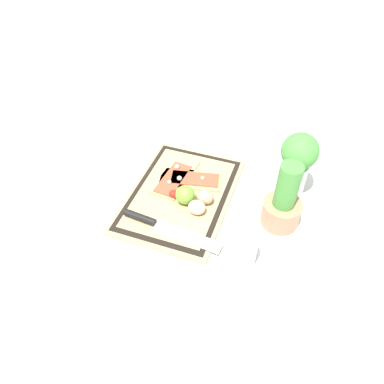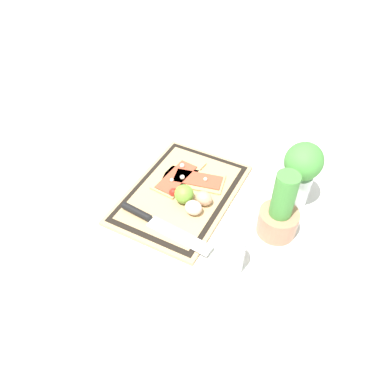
{
  "view_description": "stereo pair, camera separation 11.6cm",
  "coord_description": "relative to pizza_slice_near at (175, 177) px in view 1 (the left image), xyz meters",
  "views": [
    {
      "loc": [
        0.77,
        0.31,
        0.86
      ],
      "look_at": [
        0.0,
        0.04,
        0.03
      ],
      "focal_mm": 35.0,
      "sensor_mm": 36.0,
      "label": 1
    },
    {
      "loc": [
        0.73,
        0.42,
        0.86
      ],
      "look_at": [
        0.0,
        0.04,
        0.03
      ],
      "focal_mm": 35.0,
      "sensor_mm": 36.0,
      "label": 2
    }
  ],
  "objects": [
    {
      "name": "egg_brown",
      "position": [
        0.07,
        0.13,
        0.02
      ],
      "size": [
        0.04,
        0.05,
        0.04
      ],
      "primitive_type": "ellipsoid",
      "color": "tan",
      "rests_on": "cutting_board"
    },
    {
      "name": "pizza_slice_far",
      "position": [
        -0.01,
        0.06,
        0.0
      ],
      "size": [
        0.13,
        0.21,
        0.02
      ],
      "color": "tan",
      "rests_on": "cutting_board"
    },
    {
      "name": "ground_plane",
      "position": [
        0.06,
        0.04,
        -0.02
      ],
      "size": [
        6.0,
        6.0,
        0.0
      ],
      "primitive_type": "plane",
      "color": "silver"
    },
    {
      "name": "knife",
      "position": [
        0.21,
        0.02,
        0.0
      ],
      "size": [
        0.06,
        0.31,
        0.02
      ],
      "color": "silver",
      "rests_on": "cutting_board"
    },
    {
      "name": "herb_pot",
      "position": [
        0.05,
        0.36,
        0.05
      ],
      "size": [
        0.11,
        0.11,
        0.22
      ],
      "color": "#AD7A5B",
      "rests_on": "ground_plane"
    },
    {
      "name": "herb_glass",
      "position": [
        -0.08,
        0.37,
        0.11
      ],
      "size": [
        0.13,
        0.11,
        0.22
      ],
      "color": "silver",
      "rests_on": "ground_plane"
    },
    {
      "name": "cherry_tomato_red",
      "position": [
        0.08,
        0.03,
        0.01
      ],
      "size": [
        0.03,
        0.03,
        0.03
      ],
      "primitive_type": "sphere",
      "color": "red",
      "rests_on": "cutting_board"
    },
    {
      "name": "cutting_board",
      "position": [
        0.06,
        0.04,
        -0.01
      ],
      "size": [
        0.45,
        0.31,
        0.02
      ],
      "color": "tan",
      "rests_on": "ground_plane"
    },
    {
      "name": "pizza_slice_near",
      "position": [
        0.0,
        0.0,
        0.0
      ],
      "size": [
        0.21,
        0.11,
        0.02
      ],
      "color": "tan",
      "rests_on": "cutting_board"
    },
    {
      "name": "sauce_jar",
      "position": [
        0.23,
        0.29,
        0.03
      ],
      "size": [
        0.07,
        0.07,
        0.11
      ],
      "color": "silver",
      "rests_on": "ground_plane"
    },
    {
      "name": "lime",
      "position": [
        0.09,
        0.07,
        0.02
      ],
      "size": [
        0.06,
        0.06,
        0.06
      ],
      "primitive_type": "sphere",
      "color": "#70A838",
      "rests_on": "cutting_board"
    },
    {
      "name": "egg_pink",
      "position": [
        0.12,
        0.12,
        0.02
      ],
      "size": [
        0.04,
        0.05,
        0.04
      ],
      "primitive_type": "ellipsoid",
      "color": "beige",
      "rests_on": "cutting_board"
    }
  ]
}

